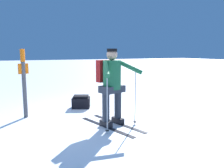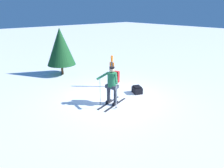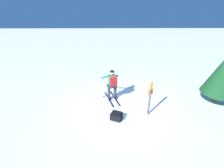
% 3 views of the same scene
% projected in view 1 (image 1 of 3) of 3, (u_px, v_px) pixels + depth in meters
% --- Properties ---
extents(ground_plane, '(80.00, 80.00, 0.00)m').
position_uv_depth(ground_plane, '(82.00, 122.00, 4.83)').
color(ground_plane, white).
extents(skier, '(1.66, 1.04, 1.61)m').
position_uv_depth(skier, '(111.00, 82.00, 4.52)').
color(skier, black).
rests_on(skier, ground_plane).
extents(dropped_backpack, '(0.54, 0.59, 0.35)m').
position_uv_depth(dropped_backpack, '(81.00, 102.00, 6.08)').
color(dropped_backpack, black).
rests_on(dropped_backpack, ground_plane).
extents(trail_marker, '(0.12, 0.23, 1.61)m').
position_uv_depth(trail_marker, '(24.00, 78.00, 5.07)').
color(trail_marker, '#4C4C51').
rests_on(trail_marker, ground_plane).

